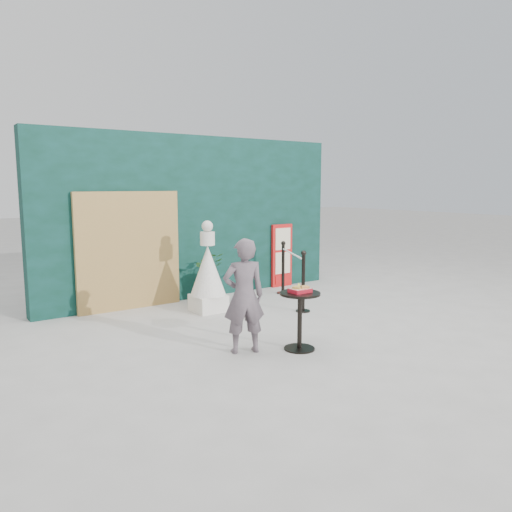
{
  "coord_description": "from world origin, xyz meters",
  "views": [
    {
      "loc": [
        -4.47,
        -5.12,
        2.1
      ],
      "look_at": [
        0.0,
        1.2,
        1.0
      ],
      "focal_mm": 35.0,
      "sensor_mm": 36.0,
      "label": 1
    }
  ],
  "objects": [
    {
      "name": "woman",
      "position": [
        -1.07,
        -0.04,
        0.73
      ],
      "size": [
        0.62,
        0.51,
        1.46
      ],
      "primitive_type": "imported",
      "rotation": [
        0.0,
        0.0,
        2.8
      ],
      "color": "#665760",
      "rests_on": "ground"
    },
    {
      "name": "back_wall",
      "position": [
        0.0,
        3.15,
        1.5
      ],
      "size": [
        6.0,
        0.3,
        3.0
      ],
      "primitive_type": "cube",
      "color": "black",
      "rests_on": "ground"
    },
    {
      "name": "food_basket",
      "position": [
        -0.42,
        -0.37,
        0.79
      ],
      "size": [
        0.26,
        0.19,
        0.11
      ],
      "color": "red",
      "rests_on": "cafe_table"
    },
    {
      "name": "planter",
      "position": [
        -0.06,
        2.61,
        0.52
      ],
      "size": [
        0.53,
        0.46,
        0.9
      ],
      "color": "#994532",
      "rests_on": "ground"
    },
    {
      "name": "bamboo_fence",
      "position": [
        -1.4,
        2.94,
        1.0
      ],
      "size": [
        1.8,
        0.08,
        2.0
      ],
      "primitive_type": "cube",
      "color": "tan",
      "rests_on": "ground"
    },
    {
      "name": "cafe_table",
      "position": [
        -0.43,
        -0.37,
        0.5
      ],
      "size": [
        0.52,
        0.52,
        0.75
      ],
      "color": "black",
      "rests_on": "ground"
    },
    {
      "name": "ground",
      "position": [
        0.0,
        0.0,
        0.0
      ],
      "size": [
        60.0,
        60.0,
        0.0
      ],
      "primitive_type": "plane",
      "color": "#ADAAA5",
      "rests_on": "ground"
    },
    {
      "name": "menu_board",
      "position": [
        1.9,
        2.95,
        0.65
      ],
      "size": [
        0.5,
        0.07,
        1.3
      ],
      "color": "red",
      "rests_on": "ground"
    },
    {
      "name": "stanchion_barrier",
      "position": [
        1.18,
        1.73,
        0.49
      ],
      "size": [
        0.84,
        1.54,
        1.03
      ],
      "color": "black",
      "rests_on": "ground"
    },
    {
      "name": "statue",
      "position": [
        -0.4,
        2.03,
        0.62
      ],
      "size": [
        0.6,
        0.6,
        1.53
      ],
      "color": "white",
      "rests_on": "ground"
    }
  ]
}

